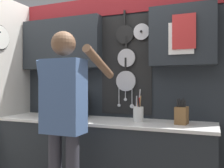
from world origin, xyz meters
TOP-DOWN VIEW (x-y plane):
  - base_cabinet_counter at (0.00, -0.00)m, footprint 2.43×0.61m
  - back_wall_unit at (-0.02, 0.27)m, footprint 3.00×0.23m
  - microwave at (-0.48, 0.02)m, footprint 0.48×0.35m
  - knife_block at (0.87, 0.02)m, footprint 0.13×0.16m
  - utensil_crock at (0.43, 0.02)m, footprint 0.11×0.11m
  - person at (-0.09, -0.58)m, footprint 0.54×0.68m

SIDE VIEW (x-z plane):
  - base_cabinet_counter at x=0.00m, z-range 0.00..0.93m
  - knife_block at x=0.87m, z-range 0.90..1.15m
  - utensil_crock at x=0.43m, z-range 0.85..1.20m
  - person at x=-0.09m, z-range 0.18..1.99m
  - microwave at x=-0.48m, z-range 0.93..1.25m
  - back_wall_unit at x=-0.02m, z-range 0.28..2.68m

